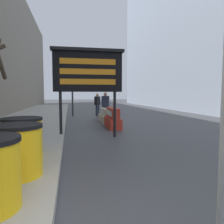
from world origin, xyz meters
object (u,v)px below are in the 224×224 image
at_px(barrel_drum_back, 22,138).
at_px(pedestrian_worker, 105,104).
at_px(traffic_cone_near, 106,114).
at_px(message_board, 88,72).
at_px(pedestrian_passerby, 97,103).
at_px(traffic_light_near_curb, 72,72).
at_px(barrel_drum_middle, 17,150).
at_px(jersey_barrier_red_striped, 113,119).
at_px(jersey_barrier_cream, 105,116).

height_order(barrel_drum_back, pedestrian_worker, pedestrian_worker).
distance_m(traffic_cone_near, pedestrian_worker, 0.78).
xyz_separation_m(message_board, pedestrian_worker, (1.48, 5.25, -1.36)).
relative_size(traffic_cone_near, pedestrian_passerby, 0.41).
bearing_deg(barrel_drum_back, traffic_cone_near, 69.00).
relative_size(barrel_drum_back, traffic_cone_near, 1.34).
distance_m(barrel_drum_back, traffic_light_near_curb, 11.05).
bearing_deg(barrel_drum_middle, pedestrian_worker, 71.61).
xyz_separation_m(jersey_barrier_red_striped, jersey_barrier_cream, (0.00, 2.22, -0.08)).
distance_m(barrel_drum_back, pedestrian_worker, 8.60).
bearing_deg(message_board, jersey_barrier_red_striped, 58.24).
bearing_deg(barrel_drum_back, message_board, 58.64).
bearing_deg(pedestrian_worker, message_board, 93.50).
distance_m(jersey_barrier_red_striped, traffic_light_near_curb, 6.67).
relative_size(traffic_light_near_curb, pedestrian_passerby, 2.65).
relative_size(barrel_drum_middle, traffic_cone_near, 1.34).
relative_size(pedestrian_worker, pedestrian_passerby, 1.04).
bearing_deg(traffic_light_near_curb, pedestrian_worker, -54.86).
relative_size(barrel_drum_back, pedestrian_passerby, 0.55).
height_order(barrel_drum_back, jersey_barrier_red_striped, barrel_drum_back).
bearing_deg(message_board, traffic_light_near_curb, 93.13).
distance_m(message_board, traffic_cone_near, 6.20).
bearing_deg(traffic_cone_near, jersey_barrier_cream, -100.73).
distance_m(jersey_barrier_cream, pedestrian_worker, 1.15).
bearing_deg(pedestrian_worker, pedestrian_passerby, -67.46).
bearing_deg(traffic_cone_near, jersey_barrier_red_striped, -94.06).
xyz_separation_m(jersey_barrier_red_striped, traffic_cone_near, (0.25, 3.55, -0.09)).
relative_size(barrel_drum_middle, jersey_barrier_cream, 0.41).
relative_size(message_board, pedestrian_passerby, 1.95).
relative_size(message_board, pedestrian_worker, 1.87).
xyz_separation_m(barrel_drum_middle, pedestrian_passerby, (2.87, 11.72, 0.33)).
height_order(barrel_drum_middle, jersey_barrier_red_striped, barrel_drum_middle).
xyz_separation_m(barrel_drum_middle, barrel_drum_back, (-0.13, 1.10, 0.00)).
distance_m(message_board, pedestrian_worker, 5.62).
distance_m(barrel_drum_middle, traffic_light_near_curb, 12.11).
bearing_deg(pedestrian_worker, jersey_barrier_cream, 98.37).
bearing_deg(barrel_drum_back, pedestrian_passerby, 74.26).
relative_size(jersey_barrier_red_striped, traffic_cone_near, 2.51).
xyz_separation_m(message_board, pedestrian_passerby, (1.32, 7.88, -1.40)).
relative_size(jersey_barrier_red_striped, pedestrian_worker, 0.99).
relative_size(barrel_drum_back, traffic_light_near_curb, 0.21).
relative_size(message_board, jersey_barrier_cream, 1.46).
relative_size(traffic_cone_near, pedestrian_worker, 0.40).
relative_size(traffic_cone_near, traffic_light_near_curb, 0.16).
distance_m(barrel_drum_middle, message_board, 4.49).
bearing_deg(jersey_barrier_red_striped, message_board, -121.76).
distance_m(barrel_drum_middle, pedestrian_passerby, 12.07).
xyz_separation_m(message_board, jersey_barrier_red_striped, (1.30, 2.10, -1.94)).
bearing_deg(traffic_light_near_curb, barrel_drum_middle, -95.37).
bearing_deg(traffic_cone_near, barrel_drum_back, -111.00).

